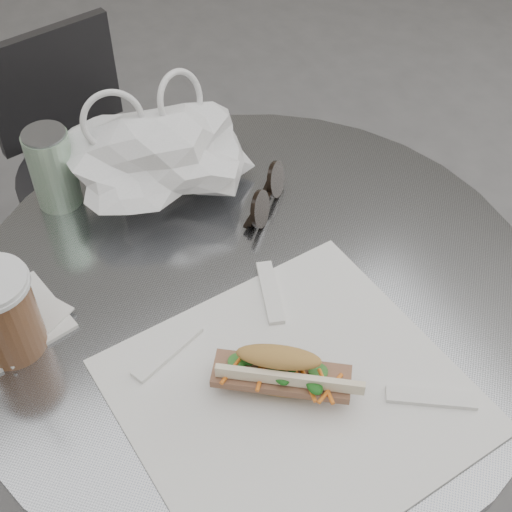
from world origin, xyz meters
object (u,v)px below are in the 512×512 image
sunglasses (266,196)px  banh_mi (280,372)px  cafe_table (255,399)px  drink_can (53,168)px  iced_coffee (2,312)px  chair_far (103,207)px

sunglasses → banh_mi: bearing=-157.5°
sunglasses → cafe_table: bearing=-165.9°
sunglasses → drink_can: (-0.26, 0.16, 0.04)m
banh_mi → iced_coffee: 0.33m
banh_mi → iced_coffee: size_ratio=0.76×
chair_far → drink_can: drink_can is taller
cafe_table → drink_can: bearing=120.5°
cafe_table → banh_mi: banh_mi is taller
cafe_table → banh_mi: size_ratio=3.91×
iced_coffee → drink_can: 0.26m
chair_far → banh_mi: 0.97m
banh_mi → drink_can: bearing=142.7°
iced_coffee → drink_can: bearing=59.1°
cafe_table → chair_far: size_ratio=1.08×
banh_mi → drink_can: size_ratio=1.59×
cafe_table → sunglasses: bearing=54.9°
chair_far → drink_can: size_ratio=5.75×
cafe_table → iced_coffee: 0.45m
sunglasses → drink_can: drink_can is taller
sunglasses → iced_coffee: bearing=148.5°
banh_mi → sunglasses: (0.14, 0.28, -0.01)m
cafe_table → chair_far: (-0.01, 0.70, -0.15)m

